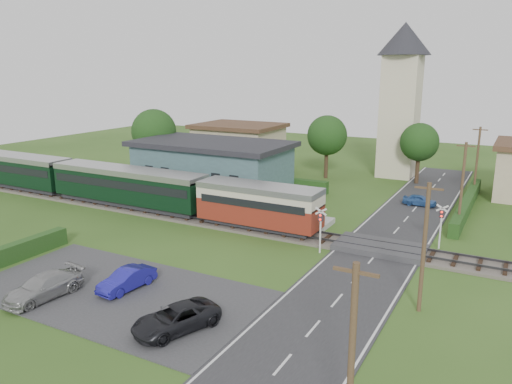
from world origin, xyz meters
The scene contains 31 objects.
ground centered at (0.00, 0.00, 0.00)m, with size 120.00×120.00×0.00m, color #2D4C19.
railway_track centered at (0.00, 2.00, 0.11)m, with size 76.00×3.20×0.49m.
road centered at (10.00, 0.00, 0.03)m, with size 6.00×70.00×0.05m, color #28282B.
car_park centered at (-1.50, -12.00, 0.04)m, with size 17.00×9.00×0.08m, color #333335.
crossing_deck centered at (10.00, 2.00, 0.23)m, with size 6.20×3.40×0.45m, color #333335.
platform centered at (-10.00, 5.20, 0.23)m, with size 30.00×3.00×0.45m, color gray.
equipment_hut centered at (-18.00, 5.20, 1.75)m, with size 2.30×2.30×2.55m.
station_building centered at (-10.00, 10.99, 2.69)m, with size 16.00×9.00×5.30m.
train centered at (-16.47, 2.00, 2.18)m, with size 43.20×2.90×3.40m.
church_tower centered at (5.00, 28.00, 10.23)m, with size 6.00×6.00×17.60m.
house_west centered at (-15.00, 25.00, 2.79)m, with size 10.80×8.80×5.50m.
hedge_carpark centered at (-11.00, -12.00, 0.60)m, with size 0.80×9.00×1.20m, color #193814.
hedge_roadside centered at (14.20, 16.00, 0.60)m, with size 0.80×18.00×1.20m, color #193814.
hedge_station centered at (-10.00, 15.50, 0.65)m, with size 22.00×0.80×1.30m, color #193814.
tree_a centered at (-20.00, 14.00, 5.38)m, with size 5.20×5.20×8.00m.
tree_b centered at (-2.00, 23.00, 5.02)m, with size 4.60×4.60×7.34m.
tree_c centered at (8.00, 25.00, 4.65)m, with size 4.20×4.20×6.78m.
utility_pole_a centered at (14.20, -18.00, 3.63)m, with size 1.40×0.22×7.00m.
utility_pole_b centered at (14.20, -6.00, 3.63)m, with size 1.40×0.22×7.00m.
utility_pole_c centered at (14.20, 10.00, 3.63)m, with size 1.40×0.22×7.00m.
utility_pole_d centered at (14.20, 22.00, 3.63)m, with size 1.40×0.22×7.00m.
crossing_signal_near centered at (6.40, -0.41, 2.14)m, with size 0.84×0.28×3.28m.
crossing_signal_far centered at (13.60, 4.39, 2.14)m, with size 0.84×0.28×3.28m.
streetlamp_west centered at (-22.00, 20.00, 3.04)m, with size 0.30×0.30×5.15m.
streetlamp_east centered at (16.00, 27.00, 3.04)m, with size 0.30×0.30×5.15m.
car_on_road centered at (10.15, 15.46, 0.57)m, with size 1.23×3.05×1.04m, color #2E599C.
car_park_blue centered at (-1.18, -11.45, 0.68)m, with size 1.27×3.65×1.20m, color navy.
car_park_silver centered at (-4.49, -14.50, 0.74)m, with size 1.84×4.52×1.31m, color gray.
car_park_dark centered at (4.17, -13.85, 0.69)m, with size 2.04×4.42×1.23m, color black.
pedestrian_near centered at (-3.45, 5.46, 1.27)m, with size 0.60×0.39×1.64m, color gray.
pedestrian_far centered at (-14.96, 5.26, 1.29)m, with size 0.81×0.63×1.67m, color gray.
Camera 1 is at (18.11, -31.41, 12.51)m, focal length 35.00 mm.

